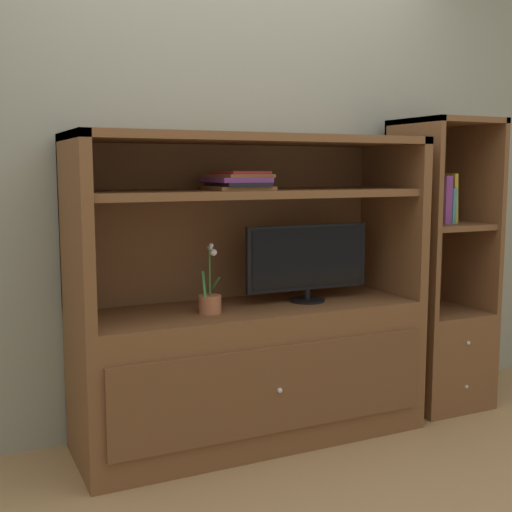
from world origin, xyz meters
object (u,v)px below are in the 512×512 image
(bookshelf_tall, at_px, (438,312))
(upright_book_row, at_px, (435,202))
(media_console, at_px, (251,342))
(tv_monitor, at_px, (308,260))
(magazine_stack, at_px, (238,181))
(potted_plant, at_px, (210,300))

(bookshelf_tall, distance_m, upright_book_row, 0.62)
(media_console, distance_m, upright_book_row, 1.29)
(tv_monitor, distance_m, upright_book_row, 0.85)
(upright_book_row, bearing_deg, magazine_stack, 179.73)
(media_console, distance_m, bookshelf_tall, 1.16)
(potted_plant, distance_m, magazine_stack, 0.57)
(bookshelf_tall, bearing_deg, potted_plant, -177.01)
(media_console, distance_m, potted_plant, 0.34)
(tv_monitor, distance_m, potted_plant, 0.56)
(bookshelf_tall, bearing_deg, tv_monitor, -178.17)
(tv_monitor, relative_size, magazine_stack, 1.89)
(tv_monitor, xyz_separation_m, potted_plant, (-0.54, -0.05, -0.15))
(potted_plant, xyz_separation_m, bookshelf_tall, (1.40, 0.07, -0.20))
(tv_monitor, relative_size, bookshelf_tall, 0.42)
(upright_book_row, bearing_deg, bookshelf_tall, 10.29)
(tv_monitor, bearing_deg, upright_book_row, 1.21)
(media_console, bearing_deg, upright_book_row, -0.26)
(tv_monitor, height_order, magazine_stack, magazine_stack)
(magazine_stack, distance_m, upright_book_row, 1.18)
(media_console, height_order, magazine_stack, media_console)
(magazine_stack, bearing_deg, media_console, -0.48)
(magazine_stack, bearing_deg, bookshelf_tall, 0.24)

